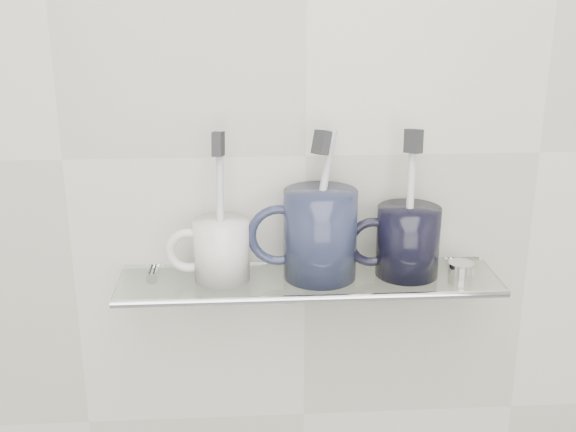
{
  "coord_description": "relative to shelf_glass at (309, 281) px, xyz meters",
  "views": [
    {
      "loc": [
        -0.08,
        0.17,
        1.48
      ],
      "look_at": [
        -0.03,
        1.04,
        1.19
      ],
      "focal_mm": 45.0,
      "sensor_mm": 36.0,
      "label": 1
    }
  ],
  "objects": [
    {
      "name": "wall_back",
      "position": [
        0.0,
        0.06,
        0.15
      ],
      "size": [
        2.5,
        0.0,
        2.5
      ],
      "primitive_type": "plane",
      "rotation": [
        1.57,
        0.0,
        0.0
      ],
      "color": "beige",
      "rests_on": "ground"
    },
    {
      "name": "shelf_rail",
      "position": [
        0.0,
        -0.06,
        0.0
      ],
      "size": [
        0.5,
        0.01,
        0.01
      ],
      "primitive_type": "cylinder",
      "rotation": [
        0.0,
        1.57,
        0.0
      ],
      "color": "silver",
      "rests_on": "shelf_glass"
    },
    {
      "name": "mug_left",
      "position": [
        -0.11,
        0.0,
        0.04
      ],
      "size": [
        0.08,
        0.08,
        0.08
      ],
      "primitive_type": "cylinder",
      "rotation": [
        0.0,
        0.0,
        -0.12
      ],
      "color": "white",
      "rests_on": "shelf_glass"
    },
    {
      "name": "bristles_right",
      "position": [
        0.13,
        0.0,
        0.19
      ],
      "size": [
        0.02,
        0.03,
        0.03
      ],
      "primitive_type": "cube",
      "rotation": [
        -0.09,
        0.1,
        0.67
      ],
      "color": "#27292A",
      "rests_on": "toothbrush_right"
    },
    {
      "name": "toothbrush_right",
      "position": [
        0.13,
        0.0,
        0.1
      ],
      "size": [
        0.02,
        0.04,
        0.19
      ],
      "primitive_type": "cylinder",
      "rotation": [
        -0.09,
        0.1,
        0.67
      ],
      "color": "silver",
      "rests_on": "mug_right"
    },
    {
      "name": "mug_left_handle",
      "position": [
        -0.16,
        0.0,
        0.04
      ],
      "size": [
        0.06,
        0.01,
        0.06
      ],
      "primitive_type": "torus",
      "rotation": [
        1.57,
        0.0,
        0.0
      ],
      "color": "white",
      "rests_on": "mug_left"
    },
    {
      "name": "mug_center",
      "position": [
        0.01,
        0.0,
        0.06
      ],
      "size": [
        0.13,
        0.13,
        0.12
      ],
      "primitive_type": "cylinder",
      "rotation": [
        0.0,
        0.0,
        0.43
      ],
      "color": "#1B203B",
      "rests_on": "shelf_glass"
    },
    {
      "name": "shelf_glass",
      "position": [
        0.0,
        0.0,
        0.0
      ],
      "size": [
        0.5,
        0.12,
        0.01
      ],
      "primitive_type": "cube",
      "color": "silver",
      "rests_on": "wall_back"
    },
    {
      "name": "toothbrush_center",
      "position": [
        0.01,
        0.0,
        0.1
      ],
      "size": [
        0.05,
        0.06,
        0.18
      ],
      "primitive_type": "cylinder",
      "rotation": [
        -0.13,
        0.3,
        0.52
      ],
      "color": "#B8B9BE",
      "rests_on": "mug_center"
    },
    {
      "name": "chrome_cap",
      "position": [
        0.2,
        0.0,
        0.01
      ],
      "size": [
        0.03,
        0.03,
        0.01
      ],
      "primitive_type": "cylinder",
      "color": "silver",
      "rests_on": "shelf_glass"
    },
    {
      "name": "mug_right_handle",
      "position": [
        0.08,
        0.0,
        0.05
      ],
      "size": [
        0.07,
        0.01,
        0.07
      ],
      "primitive_type": "torus",
      "rotation": [
        1.57,
        0.0,
        0.0
      ],
      "color": "black",
      "rests_on": "mug_right"
    },
    {
      "name": "bristles_center",
      "position": [
        0.01,
        0.0,
        0.19
      ],
      "size": [
        0.03,
        0.03,
        0.03
      ],
      "primitive_type": "cube",
      "rotation": [
        -0.13,
        0.3,
        0.52
      ],
      "color": "#27292A",
      "rests_on": "toothbrush_center"
    },
    {
      "name": "mug_right",
      "position": [
        0.13,
        0.0,
        0.05
      ],
      "size": [
        0.1,
        0.1,
        0.09
      ],
      "primitive_type": "cylinder",
      "rotation": [
        0.0,
        0.0,
        -0.28
      ],
      "color": "black",
      "rests_on": "shelf_glass"
    },
    {
      "name": "bracket_left",
      "position": [
        -0.21,
        0.05,
        -0.01
      ],
      "size": [
        0.02,
        0.03,
        0.02
      ],
      "primitive_type": "cylinder",
      "rotation": [
        1.57,
        0.0,
        0.0
      ],
      "color": "silver",
      "rests_on": "wall_back"
    },
    {
      "name": "mug_center_handle",
      "position": [
        -0.04,
        0.0,
        0.06
      ],
      "size": [
        0.08,
        0.01,
        0.08
      ],
      "primitive_type": "torus",
      "rotation": [
        1.57,
        0.0,
        0.0
      ],
      "color": "#1B203B",
      "rests_on": "mug_center"
    },
    {
      "name": "bracket_right",
      "position": [
        0.21,
        0.05,
        -0.01
      ],
      "size": [
        0.02,
        0.03,
        0.02
      ],
      "primitive_type": "cylinder",
      "rotation": [
        1.57,
        0.0,
        0.0
      ],
      "color": "silver",
      "rests_on": "wall_back"
    },
    {
      "name": "bristles_left",
      "position": [
        -0.11,
        0.0,
        0.19
      ],
      "size": [
        0.02,
        0.03,
        0.03
      ],
      "primitive_type": "cube",
      "rotation": [
        -0.11,
        -0.0,
        -0.21
      ],
      "color": "#27292A",
      "rests_on": "toothbrush_left"
    },
    {
      "name": "toothbrush_left",
      "position": [
        -0.11,
        0.0,
        0.1
      ],
      "size": [
        0.02,
        0.03,
        0.19
      ],
      "primitive_type": "cylinder",
      "rotation": [
        -0.11,
        -0.0,
        -0.21
      ],
      "color": "silver",
      "rests_on": "mug_left"
    }
  ]
}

